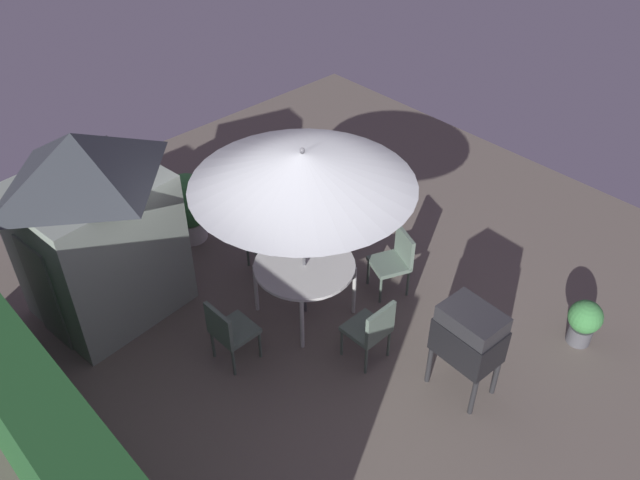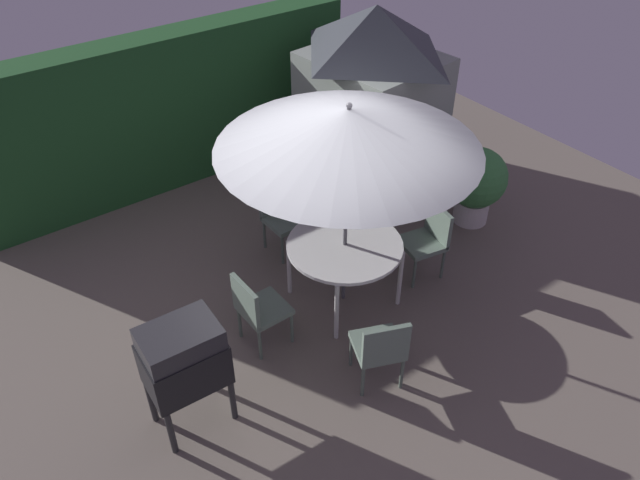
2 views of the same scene
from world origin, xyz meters
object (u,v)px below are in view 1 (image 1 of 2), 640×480
patio_umbrella (303,169)px  potted_plant_by_shed (187,204)px  chair_far_side (229,330)px  chair_toward_hedge (372,328)px  chair_toward_house (395,258)px  chair_near_shed (263,236)px  bbq_grill (469,336)px  garden_shed (94,225)px  patio_table (305,268)px  potted_plant_by_grill (584,321)px

patio_umbrella → potted_plant_by_shed: bearing=4.8°
chair_far_side → chair_toward_hedge: bearing=-132.1°
chair_toward_hedge → chair_toward_house: size_ratio=1.00×
chair_toward_house → potted_plant_by_shed: (2.81, 1.38, 0.09)m
patio_umbrella → chair_toward_house: 2.10m
chair_near_shed → chair_toward_hedge: same height
bbq_grill → chair_near_shed: (3.25, 0.27, -0.33)m
chair_near_shed → potted_plant_by_shed: bearing=17.9°
garden_shed → chair_near_shed: (-0.74, -1.98, -0.79)m
garden_shed → chair_far_side: bearing=-163.6°
patio_table → chair_toward_hedge: 1.17m
bbq_grill → potted_plant_by_grill: (-0.57, -1.67, -0.49)m
chair_toward_hedge → chair_toward_house: (0.67, -1.16, 0.00)m
garden_shed → chair_near_shed: bearing=-110.6°
chair_near_shed → potted_plant_by_grill: size_ratio=1.43×
chair_near_shed → potted_plant_by_shed: (1.24, 0.40, 0.09)m
patio_umbrella → chair_toward_house: patio_umbrella is taller
chair_far_side → potted_plant_by_shed: potted_plant_by_shed is taller
patio_umbrella → chair_near_shed: bearing=-10.6°
bbq_grill → potted_plant_by_shed: bearing=8.5°
garden_shed → patio_umbrella: bearing=-136.0°
chair_toward_hedge → potted_plant_by_shed: bearing=3.6°
chair_far_side → potted_plant_by_grill: 4.31m
patio_umbrella → chair_toward_house: (-0.48, -1.18, -1.67)m
chair_toward_hedge → potted_plant_by_grill: (-1.57, -2.12, -0.17)m
garden_shed → bbq_grill: size_ratio=2.14×
patio_table → chair_near_shed: chair_near_shed is taller
chair_far_side → chair_near_shed: bearing=-51.7°
bbq_grill → chair_toward_hedge: 1.15m
potted_plant_by_shed → patio_umbrella: bearing=-175.2°
chair_toward_hedge → garden_shed: bearing=30.9°
bbq_grill → chair_toward_house: bbq_grill is taller
bbq_grill → chair_toward_hedge: size_ratio=1.33×
potted_plant_by_shed → chair_toward_house: bearing=-153.9°
chair_near_shed → chair_far_side: 1.81m
bbq_grill → chair_toward_hedge: (1.00, 0.46, -0.33)m
garden_shed → potted_plant_by_shed: garden_shed is taller
chair_near_shed → chair_far_side: size_ratio=1.00×
bbq_grill → potted_plant_by_grill: size_ratio=1.91×
patio_umbrella → potted_plant_by_grill: size_ratio=4.16×
garden_shed → bbq_grill: (-3.99, -2.25, -0.46)m
chair_near_shed → chair_toward_house: bearing=-148.2°
bbq_grill → chair_far_side: 2.74m
chair_toward_house → potted_plant_by_shed: potted_plant_by_shed is taller
chair_far_side → patio_table: bearing=-88.6°
garden_shed → chair_toward_hedge: bearing=-149.1°
patio_table → potted_plant_by_grill: bearing=-141.8°
chair_far_side → chair_toward_house: size_ratio=1.00×
bbq_grill → potted_plant_by_grill: 1.83m
patio_umbrella → bbq_grill: bearing=-167.5°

